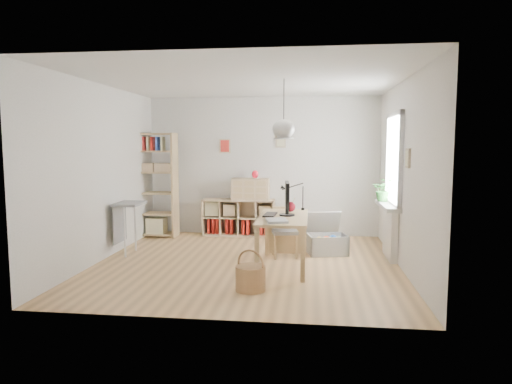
# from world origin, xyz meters

# --- Properties ---
(ground) EXTENTS (4.50, 4.50, 0.00)m
(ground) POSITION_xyz_m (0.00, 0.00, 0.00)
(ground) COLOR tan
(ground) RESTS_ON ground
(room_shell) EXTENTS (4.50, 4.50, 4.50)m
(room_shell) POSITION_xyz_m (0.55, -0.15, 2.00)
(room_shell) COLOR white
(room_shell) RESTS_ON ground
(window_unit) EXTENTS (0.07, 1.16, 1.46)m
(window_unit) POSITION_xyz_m (2.23, 0.60, 1.55)
(window_unit) COLOR white
(window_unit) RESTS_ON ground
(radiator) EXTENTS (0.10, 0.80, 0.80)m
(radiator) POSITION_xyz_m (2.19, 0.60, 0.40)
(radiator) COLOR silver
(radiator) RESTS_ON ground
(windowsill) EXTENTS (0.22, 1.20, 0.06)m
(windowsill) POSITION_xyz_m (2.14, 0.60, 0.83)
(windowsill) COLOR silver
(windowsill) RESTS_ON radiator
(desk) EXTENTS (0.70, 1.50, 0.75)m
(desk) POSITION_xyz_m (0.55, -0.15, 0.66)
(desk) COLOR tan
(desk) RESTS_ON ground
(cube_shelf) EXTENTS (1.40, 0.38, 0.72)m
(cube_shelf) POSITION_xyz_m (-0.47, 2.08, 0.30)
(cube_shelf) COLOR #CFB388
(cube_shelf) RESTS_ON ground
(tall_bookshelf) EXTENTS (0.80, 0.38, 2.00)m
(tall_bookshelf) POSITION_xyz_m (-2.04, 1.80, 1.09)
(tall_bookshelf) COLOR tan
(tall_bookshelf) RESTS_ON ground
(side_table) EXTENTS (0.40, 0.55, 0.85)m
(side_table) POSITION_xyz_m (-2.04, 0.35, 0.67)
(side_table) COLOR gray
(side_table) RESTS_ON ground
(chair) EXTENTS (0.45, 0.45, 0.79)m
(chair) POSITION_xyz_m (0.53, 0.50, 0.45)
(chair) COLOR gray
(chair) RESTS_ON ground
(wicker_basket) EXTENTS (0.37, 0.37, 0.51)m
(wicker_basket) POSITION_xyz_m (0.22, -1.27, 0.17)
(wicker_basket) COLOR #AC7E4E
(wicker_basket) RESTS_ON ground
(storage_chest) EXTENTS (0.75, 0.82, 0.66)m
(storage_chest) POSITION_xyz_m (1.21, 0.79, 0.21)
(storage_chest) COLOR #BBBBB6
(storage_chest) RESTS_ON ground
(monitor) EXTENTS (0.22, 0.56, 0.49)m
(monitor) POSITION_xyz_m (0.60, -0.08, 1.03)
(monitor) COLOR black
(monitor) RESTS_ON desk
(keyboard) EXTENTS (0.19, 0.44, 0.02)m
(keyboard) POSITION_xyz_m (0.36, -0.09, 0.76)
(keyboard) COLOR black
(keyboard) RESTS_ON desk
(task_lamp) EXTENTS (0.38, 0.14, 0.40)m
(task_lamp) POSITION_xyz_m (0.64, 0.46, 1.02)
(task_lamp) COLOR black
(task_lamp) RESTS_ON desk
(yarn_ball) EXTENTS (0.15, 0.15, 0.15)m
(yarn_ball) POSITION_xyz_m (0.63, 0.31, 0.83)
(yarn_ball) COLOR #4D0A13
(yarn_ball) RESTS_ON desk
(paper_tray) EXTENTS (0.34, 0.39, 0.03)m
(paper_tray) POSITION_xyz_m (0.49, -0.63, 0.77)
(paper_tray) COLOR silver
(paper_tray) RESTS_ON desk
(drawer_chest) EXTENTS (0.73, 0.34, 0.41)m
(drawer_chest) POSITION_xyz_m (-0.22, 2.04, 0.93)
(drawer_chest) COLOR #CFB388
(drawer_chest) RESTS_ON cube_shelf
(red_vase) EXTENTS (0.13, 0.13, 0.16)m
(red_vase) POSITION_xyz_m (-0.13, 2.04, 1.21)
(red_vase) COLOR #A20D1B
(red_vase) RESTS_ON drawer_chest
(potted_plant) EXTENTS (0.40, 0.37, 0.37)m
(potted_plant) POSITION_xyz_m (2.12, 0.90, 1.05)
(potted_plant) COLOR #286927
(potted_plant) RESTS_ON windowsill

